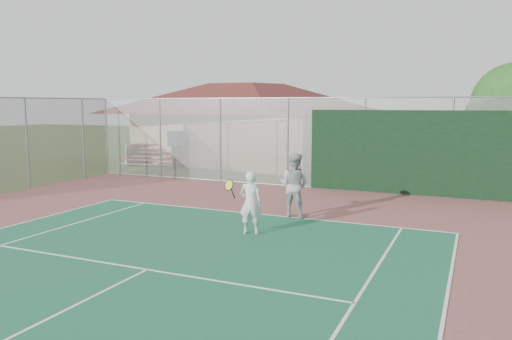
# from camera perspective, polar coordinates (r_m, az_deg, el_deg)

# --- Properties ---
(back_fence) EXTENTS (20.08, 0.11, 3.53)m
(back_fence) POSITION_cam_1_polar(r_m,az_deg,el_deg) (18.80, 12.55, 2.51)
(back_fence) COLOR gray
(back_fence) RESTS_ON ground
(side_fence_left) EXTENTS (0.08, 9.00, 3.50)m
(side_fence_left) POSITION_cam_1_polar(r_m,az_deg,el_deg) (21.10, -24.69, 2.75)
(side_fence_left) COLOR gray
(side_fence_left) RESTS_ON ground
(clubhouse) EXTENTS (13.25, 9.91, 5.23)m
(clubhouse) POSITION_cam_1_polar(r_m,az_deg,el_deg) (28.18, -1.04, 6.31)
(clubhouse) COLOR tan
(clubhouse) RESTS_ON ground
(bleachers) EXTENTS (3.26, 2.20, 1.12)m
(bleachers) POSITION_cam_1_polar(r_m,az_deg,el_deg) (27.13, -11.45, 1.75)
(bleachers) COLOR #AC3127
(bleachers) RESTS_ON ground
(player_white_front) EXTENTS (0.98, 0.74, 1.59)m
(player_white_front) POSITION_cam_1_polar(r_m,az_deg,el_deg) (12.48, -0.68, -3.78)
(player_white_front) COLOR silver
(player_white_front) RESTS_ON ground
(player_grey_back) EXTENTS (0.97, 0.79, 1.85)m
(player_grey_back) POSITION_cam_1_polar(r_m,az_deg,el_deg) (14.43, 4.38, -1.77)
(player_grey_back) COLOR #A7AAAC
(player_grey_back) RESTS_ON ground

